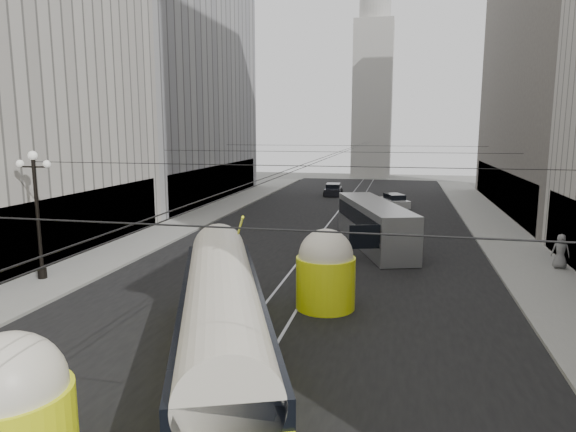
% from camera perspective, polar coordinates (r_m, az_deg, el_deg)
% --- Properties ---
extents(road, '(20.00, 85.00, 0.02)m').
position_cam_1_polar(road, '(37.27, 4.73, -2.10)').
color(road, black).
rests_on(road, ground).
extents(sidewalk_left, '(4.00, 72.00, 0.15)m').
position_cam_1_polar(sidewalk_left, '(43.75, -10.38, -0.38)').
color(sidewalk_left, gray).
rests_on(sidewalk_left, ground).
extents(sidewalk_right, '(4.00, 72.00, 0.15)m').
position_cam_1_polar(sidewalk_right, '(40.99, 22.30, -1.62)').
color(sidewalk_right, gray).
rests_on(sidewalk_right, ground).
extents(rail_left, '(0.12, 85.00, 0.04)m').
position_cam_1_polar(rail_left, '(37.37, 3.59, -2.06)').
color(rail_left, gray).
rests_on(rail_left, ground).
extents(rail_right, '(0.12, 85.00, 0.04)m').
position_cam_1_polar(rail_right, '(37.18, 5.88, -2.15)').
color(rail_right, gray).
rests_on(rail_right, ground).
extents(building_left_far, '(12.60, 28.60, 28.60)m').
position_cam_1_polar(building_left_far, '(57.74, -13.65, 16.08)').
color(building_left_far, '#999999').
rests_on(building_left_far, ground).
extents(distant_tower, '(6.00, 6.00, 31.36)m').
position_cam_1_polar(distant_tower, '(84.13, 9.44, 14.56)').
color(distant_tower, '#B2AFA8').
rests_on(distant_tower, ground).
extents(lamppost_left_mid, '(1.86, 0.44, 6.37)m').
position_cam_1_polar(lamppost_left_mid, '(28.09, -26.12, 0.84)').
color(lamppost_left_mid, black).
rests_on(lamppost_left_mid, sidewalk_left).
extents(catenary, '(25.00, 72.00, 0.23)m').
position_cam_1_polar(catenary, '(35.52, 4.83, 6.89)').
color(catenary, black).
rests_on(catenary, ground).
extents(streetcar, '(7.29, 14.99, 3.49)m').
position_cam_1_polar(streetcar, '(16.63, -7.33, -11.06)').
color(streetcar, '#F2FF16').
rests_on(streetcar, ground).
extents(city_bus, '(5.81, 11.70, 2.87)m').
position_cam_1_polar(city_bus, '(33.74, 9.55, -0.73)').
color(city_bus, gray).
rests_on(city_bus, ground).
extents(sedan_white_far, '(3.15, 4.40, 1.29)m').
position_cam_1_polar(sedan_white_far, '(51.46, 11.73, 1.64)').
color(sedan_white_far, silver).
rests_on(sedan_white_far, ground).
extents(sedan_dark_far, '(2.03, 4.40, 1.36)m').
position_cam_1_polar(sedan_dark_far, '(59.65, 5.04, 2.91)').
color(sedan_dark_far, black).
rests_on(sedan_dark_far, ground).
extents(pedestrian_sidewalk_right, '(1.03, 0.77, 1.87)m').
position_cam_1_polar(pedestrian_sidewalk_right, '(31.22, 28.04, -3.48)').
color(pedestrian_sidewalk_right, slate).
rests_on(pedestrian_sidewalk_right, sidewalk_right).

